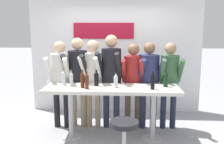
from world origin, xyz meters
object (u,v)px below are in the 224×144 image
bar_stool (124,135)px  wine_bottle_5 (116,81)px  person_left (78,73)px  wine_bottle_4 (71,79)px  person_far_right (170,76)px  tasting_table (112,95)px  person_center_left (93,74)px  person_center_right (133,77)px  wine_bottle_1 (153,81)px  wine_bottle_3 (82,80)px  person_center (111,71)px  wine_bottle_0 (166,79)px  wine_bottle_2 (64,78)px  person_right (149,76)px  person_far_left (60,75)px  wine_bottle_6 (87,81)px  wine_bottle_7 (96,78)px  wine_glass_0 (49,80)px

bar_stool → wine_bottle_5: bearing=100.7°
person_left → wine_bottle_4: size_ratio=5.83×
bar_stool → person_far_right: size_ratio=0.39×
wine_bottle_5 → tasting_table: bearing=166.6°
bar_stool → person_center_left: 1.59m
person_left → person_center_right: size_ratio=1.06×
wine_bottle_1 → wine_bottle_3: size_ratio=1.00×
wine_bottle_1 → wine_bottle_3: bearing=177.7°
wine_bottle_3 → person_left: bearing=107.5°
bar_stool → person_far_right: (0.86, 1.37, 0.61)m
person_left → person_center: person_center is taller
wine_bottle_0 → wine_bottle_2: 1.80m
person_center → person_right: person_center is taller
person_center_left → wine_bottle_1: bearing=-18.9°
person_center_left → wine_bottle_5: person_center_left is taller
person_left → wine_bottle_4: 0.55m
person_far_left → person_far_right: size_ratio=1.02×
person_left → wine_bottle_3: (0.20, -0.63, -0.01)m
bar_stool → wine_bottle_6: bearing=133.0°
wine_bottle_3 → wine_bottle_7: wine_bottle_3 is taller
wine_bottle_3 → wine_bottle_0: bearing=6.2°
person_center_right → wine_bottle_2: person_center_right is taller
wine_glass_0 → person_right: bearing=19.5°
wine_bottle_0 → wine_bottle_3: size_ratio=0.91×
tasting_table → wine_bottle_4: 0.76m
person_far_left → wine_bottle_6: person_far_left is taller
bar_stool → wine_glass_0: wine_glass_0 is taller
wine_bottle_0 → wine_bottle_2: (-1.80, 0.02, 0.00)m
tasting_table → person_left: person_left is taller
person_center → person_center_right: (0.42, 0.03, -0.11)m
tasting_table → wine_glass_0: 1.12m
bar_stool → wine_glass_0: 1.63m
wine_bottle_0 → person_far_right: bearing=72.4°
person_center_right → tasting_table: bearing=-121.0°
person_center → wine_bottle_7: (-0.24, -0.41, -0.06)m
person_right → wine_bottle_2: bearing=-173.8°
person_far_left → wine_bottle_1: person_far_left is taller
person_center → wine_glass_0: (-1.04, -0.59, -0.07)m
person_right → person_center_right: bearing=172.9°
person_right → wine_bottle_0: (0.25, -0.46, 0.04)m
wine_bottle_5 → wine_glass_0: wine_bottle_5 is taller
wine_bottle_1 → person_right: bearing=89.9°
person_center_right → wine_bottle_0: (0.55, -0.45, 0.05)m
wine_bottle_0 → person_right: bearing=118.2°
person_center_right → wine_glass_0: (-1.47, -0.61, 0.04)m
wine_bottle_0 → wine_bottle_6: size_ratio=0.96×
wine_glass_0 → wine_bottle_7: bearing=12.5°
person_center_right → wine_bottle_3: 1.07m
wine_bottle_5 → wine_bottle_2: bearing=172.6°
wine_bottle_5 → wine_bottle_0: bearing=6.8°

